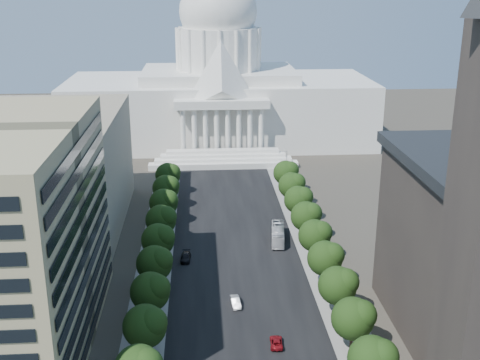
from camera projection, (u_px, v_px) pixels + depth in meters
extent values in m
cube|color=black|center=(233.00, 231.00, 156.63)|extent=(30.00, 260.00, 0.01)
cube|color=gray|center=(159.00, 233.00, 155.42)|extent=(8.00, 260.00, 0.02)
cube|color=gray|center=(305.00, 230.00, 157.85)|extent=(8.00, 260.00, 0.02)
cube|color=white|center=(219.00, 110.00, 242.66)|extent=(120.00, 50.00, 25.00)
cube|color=white|center=(219.00, 74.00, 238.09)|extent=(60.00, 40.00, 4.00)
cube|color=white|center=(222.00, 103.00, 214.57)|extent=(34.00, 8.00, 3.00)
cylinder|color=white|center=(219.00, 48.00, 234.94)|extent=(32.00, 32.00, 16.00)
ellipsoid|color=white|center=(218.00, 11.00, 230.53)|extent=(30.00, 30.00, 27.60)
cube|color=gray|center=(49.00, 169.00, 158.30)|extent=(38.00, 52.00, 30.00)
cylinder|color=#33261C|center=(146.00, 350.00, 103.88)|extent=(0.56, 0.56, 2.94)
sphere|color=black|center=(145.00, 326.00, 102.40)|extent=(7.60, 7.60, 7.60)
sphere|color=black|center=(152.00, 322.00, 101.41)|extent=(5.32, 5.32, 5.32)
cylinder|color=#33261C|center=(151.00, 313.00, 115.25)|extent=(0.56, 0.56, 2.94)
sphere|color=black|center=(150.00, 292.00, 113.77)|extent=(7.60, 7.60, 7.60)
sphere|color=black|center=(157.00, 288.00, 112.77)|extent=(5.32, 5.32, 5.32)
cylinder|color=#33261C|center=(155.00, 284.00, 126.61)|extent=(0.56, 0.56, 2.94)
sphere|color=black|center=(154.00, 263.00, 125.13)|extent=(7.60, 7.60, 7.60)
sphere|color=black|center=(160.00, 260.00, 124.14)|extent=(5.32, 5.32, 5.32)
cylinder|color=#33261C|center=(159.00, 259.00, 137.97)|extent=(0.56, 0.56, 2.94)
sphere|color=black|center=(158.00, 240.00, 136.49)|extent=(7.60, 7.60, 7.60)
sphere|color=black|center=(163.00, 236.00, 135.50)|extent=(5.32, 5.32, 5.32)
cylinder|color=#33261C|center=(162.00, 238.00, 149.34)|extent=(0.56, 0.56, 2.94)
sphere|color=black|center=(161.00, 220.00, 147.86)|extent=(7.60, 7.60, 7.60)
sphere|color=black|center=(166.00, 217.00, 146.86)|extent=(5.32, 5.32, 5.32)
cylinder|color=#33261C|center=(164.00, 219.00, 160.70)|extent=(0.56, 0.56, 2.94)
sphere|color=black|center=(163.00, 203.00, 159.22)|extent=(7.60, 7.60, 7.60)
sphere|color=black|center=(168.00, 200.00, 158.23)|extent=(5.32, 5.32, 5.32)
cylinder|color=#33261C|center=(166.00, 204.00, 172.06)|extent=(0.56, 0.56, 2.94)
sphere|color=black|center=(166.00, 188.00, 170.58)|extent=(7.60, 7.60, 7.60)
sphere|color=black|center=(170.00, 185.00, 169.59)|extent=(5.32, 5.32, 5.32)
cylinder|color=#33261C|center=(168.00, 190.00, 183.43)|extent=(0.56, 0.56, 2.94)
sphere|color=black|center=(168.00, 175.00, 181.95)|extent=(7.60, 7.60, 7.60)
sphere|color=black|center=(172.00, 172.00, 180.95)|extent=(5.32, 5.32, 5.32)
sphere|color=black|center=(372.00, 360.00, 93.34)|extent=(7.60, 7.60, 7.60)
sphere|color=black|center=(382.00, 356.00, 92.35)|extent=(5.32, 5.32, 5.32)
cylinder|color=#33261C|center=(351.00, 342.00, 106.19)|extent=(0.56, 0.56, 2.94)
sphere|color=black|center=(353.00, 319.00, 104.71)|extent=(7.60, 7.60, 7.60)
sphere|color=black|center=(362.00, 315.00, 103.71)|extent=(5.32, 5.32, 5.32)
cylinder|color=#33261C|center=(336.00, 307.00, 117.55)|extent=(0.56, 0.56, 2.94)
sphere|color=black|center=(337.00, 285.00, 116.07)|extent=(7.60, 7.60, 7.60)
sphere|color=black|center=(345.00, 282.00, 115.08)|extent=(5.32, 5.32, 5.32)
cylinder|color=#33261C|center=(324.00, 278.00, 128.91)|extent=(0.56, 0.56, 2.94)
sphere|color=black|center=(325.00, 258.00, 127.43)|extent=(7.60, 7.60, 7.60)
sphere|color=black|center=(332.00, 255.00, 126.44)|extent=(5.32, 5.32, 5.32)
cylinder|color=#33261C|center=(314.00, 254.00, 140.28)|extent=(0.56, 0.56, 2.94)
sphere|color=black|center=(314.00, 236.00, 138.80)|extent=(7.60, 7.60, 7.60)
sphere|color=black|center=(321.00, 232.00, 137.80)|extent=(5.32, 5.32, 5.32)
cylinder|color=#33261C|center=(305.00, 234.00, 151.64)|extent=(0.56, 0.56, 2.94)
sphere|color=black|center=(306.00, 216.00, 150.16)|extent=(7.60, 7.60, 7.60)
sphere|color=black|center=(312.00, 213.00, 149.17)|extent=(5.32, 5.32, 5.32)
cylinder|color=#33261C|center=(297.00, 216.00, 163.01)|extent=(0.56, 0.56, 2.94)
sphere|color=black|center=(298.00, 200.00, 161.52)|extent=(7.60, 7.60, 7.60)
sphere|color=black|center=(304.00, 197.00, 160.53)|extent=(5.32, 5.32, 5.32)
cylinder|color=#33261C|center=(291.00, 201.00, 174.37)|extent=(0.56, 0.56, 2.94)
sphere|color=black|center=(291.00, 185.00, 172.89)|extent=(7.60, 7.60, 7.60)
sphere|color=black|center=(296.00, 182.00, 171.89)|extent=(5.32, 5.32, 5.32)
cylinder|color=#33261C|center=(285.00, 187.00, 185.73)|extent=(0.56, 0.56, 2.94)
sphere|color=black|center=(286.00, 173.00, 184.25)|extent=(7.60, 7.60, 7.60)
sphere|color=black|center=(290.00, 170.00, 183.26)|extent=(5.32, 5.32, 5.32)
cylinder|color=gray|center=(368.00, 329.00, 104.45)|extent=(0.18, 0.18, 9.00)
cylinder|color=gray|center=(362.00, 308.00, 103.02)|extent=(2.40, 0.14, 0.14)
sphere|color=gray|center=(356.00, 309.00, 102.98)|extent=(0.44, 0.44, 0.44)
cylinder|color=gray|center=(336.00, 265.00, 128.12)|extent=(0.18, 0.18, 9.00)
cylinder|color=gray|center=(332.00, 247.00, 126.69)|extent=(2.40, 0.14, 0.14)
sphere|color=gray|center=(326.00, 247.00, 126.65)|extent=(0.44, 0.44, 0.44)
cylinder|color=gray|center=(315.00, 221.00, 151.79)|extent=(0.18, 0.18, 9.00)
cylinder|color=gray|center=(310.00, 205.00, 150.36)|extent=(2.40, 0.14, 0.14)
sphere|color=gray|center=(306.00, 205.00, 150.32)|extent=(0.44, 0.44, 0.44)
cylinder|color=gray|center=(299.00, 188.00, 175.47)|extent=(0.18, 0.18, 9.00)
cylinder|color=gray|center=(295.00, 174.00, 174.04)|extent=(2.40, 0.14, 0.14)
sphere|color=gray|center=(291.00, 175.00, 174.00)|extent=(0.44, 0.44, 0.44)
cylinder|color=gray|center=(287.00, 164.00, 199.14)|extent=(0.18, 0.18, 9.00)
cylinder|color=gray|center=(283.00, 151.00, 197.71)|extent=(2.40, 0.14, 0.14)
sphere|color=gray|center=(280.00, 152.00, 197.67)|extent=(0.44, 0.44, 0.44)
imported|color=#B0B2B9|center=(235.00, 302.00, 120.69)|extent=(2.13, 4.97, 1.59)
imported|color=maroon|center=(276.00, 342.00, 107.47)|extent=(2.50, 4.88, 1.32)
imported|color=black|center=(186.00, 257.00, 140.23)|extent=(2.58, 5.57, 1.58)
imported|color=silver|center=(278.00, 234.00, 150.55)|extent=(4.54, 13.18, 3.60)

